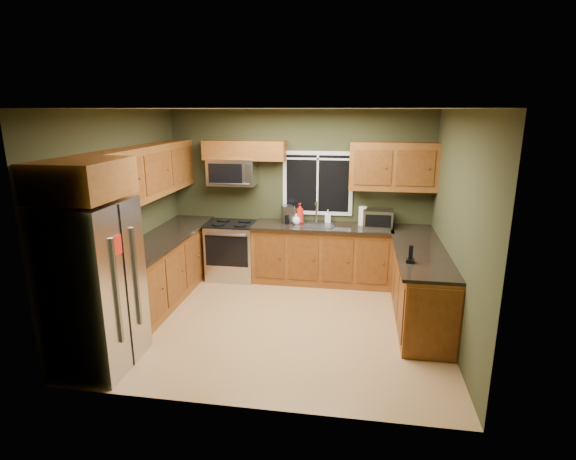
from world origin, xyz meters
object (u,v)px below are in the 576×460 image
(range, at_px, (232,250))
(toaster_oven, at_px, (378,219))
(refrigerator, at_px, (95,286))
(cordless_phone, at_px, (410,257))
(soap_bottle_b, at_px, (328,216))
(soap_bottle_c, at_px, (296,219))
(coffee_maker, at_px, (287,215))
(microwave, at_px, (232,172))
(soap_bottle_a, at_px, (300,213))
(paper_towel_roll, at_px, (362,216))
(kettle, at_px, (295,214))

(range, relative_size, toaster_oven, 2.07)
(refrigerator, relative_size, cordless_phone, 8.41)
(soap_bottle_b, relative_size, soap_bottle_c, 1.20)
(coffee_maker, height_order, cordless_phone, coffee_maker)
(soap_bottle_c, distance_m, cordless_phone, 2.27)
(range, height_order, microwave, microwave)
(toaster_oven, bearing_deg, microwave, 177.23)
(soap_bottle_a, bearing_deg, soap_bottle_b, 15.65)
(toaster_oven, distance_m, soap_bottle_b, 0.81)
(refrigerator, distance_m, soap_bottle_b, 3.73)
(soap_bottle_b, bearing_deg, paper_towel_roll, -9.89)
(kettle, bearing_deg, soap_bottle_c, -71.57)
(refrigerator, distance_m, soap_bottle_a, 3.39)
(refrigerator, height_order, paper_towel_roll, refrigerator)
(microwave, relative_size, coffee_maker, 2.74)
(paper_towel_roll, relative_size, soap_bottle_c, 1.95)
(soap_bottle_a, height_order, cordless_phone, soap_bottle_a)
(coffee_maker, xyz_separation_m, soap_bottle_a, (0.20, 0.01, 0.03))
(toaster_oven, relative_size, paper_towel_roll, 1.39)
(range, relative_size, soap_bottle_b, 4.68)
(range, bearing_deg, cordless_phone, -31.03)
(coffee_maker, bearing_deg, soap_bottle_c, -22.50)
(microwave, relative_size, soap_bottle_b, 3.80)
(refrigerator, bearing_deg, kettle, 60.21)
(cordless_phone, bearing_deg, coffee_maker, 136.03)
(soap_bottle_a, height_order, soap_bottle_b, soap_bottle_a)
(refrigerator, relative_size, paper_towel_roll, 5.55)
(toaster_oven, bearing_deg, refrigerator, -137.00)
(refrigerator, relative_size, coffee_maker, 6.48)
(range, bearing_deg, soap_bottle_a, 5.67)
(refrigerator, bearing_deg, coffee_maker, 61.05)
(kettle, bearing_deg, toaster_oven, -6.80)
(toaster_oven, bearing_deg, soap_bottle_c, 179.73)
(soap_bottle_a, bearing_deg, kettle, 143.26)
(coffee_maker, height_order, soap_bottle_a, soap_bottle_a)
(kettle, xyz_separation_m, cordless_phone, (1.64, -1.77, -0.06))
(toaster_oven, distance_m, soap_bottle_a, 1.21)
(refrigerator, distance_m, coffee_maker, 3.28)
(range, bearing_deg, toaster_oven, 0.61)
(kettle, bearing_deg, microwave, -177.47)
(soap_bottle_a, bearing_deg, range, -174.33)
(microwave, relative_size, kettle, 2.82)
(paper_towel_roll, distance_m, soap_bottle_c, 1.03)
(range, distance_m, cordless_phone, 3.12)
(range, xyz_separation_m, paper_towel_roll, (2.08, 0.13, 0.62))
(microwave, height_order, cordless_phone, microwave)
(kettle, bearing_deg, range, -169.77)
(refrigerator, bearing_deg, soap_bottle_a, 58.20)
(range, bearing_deg, microwave, 90.02)
(refrigerator, bearing_deg, paper_towel_roll, 46.39)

